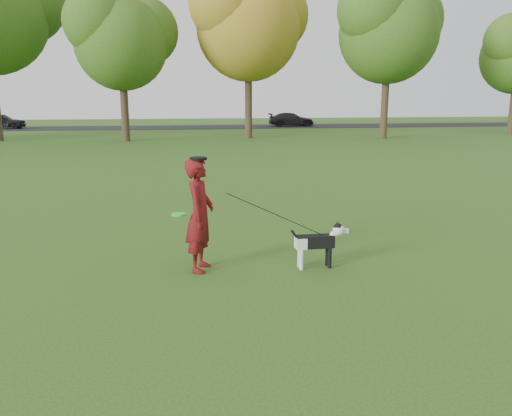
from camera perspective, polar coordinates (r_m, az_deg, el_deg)
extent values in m
plane|color=#285116|center=(7.78, -0.95, -7.63)|extent=(120.00, 120.00, 0.00)
cube|color=black|center=(47.31, -8.18, 9.13)|extent=(120.00, 7.00, 0.02)
imported|color=#530B0C|center=(7.80, -6.45, -0.81)|extent=(0.59, 0.75, 1.79)
cube|color=black|center=(8.02, 6.75, -3.82)|extent=(0.61, 0.19, 0.20)
cube|color=silver|center=(7.97, 5.13, -3.98)|extent=(0.17, 0.19, 0.18)
cylinder|color=silver|center=(7.98, 5.22, -5.88)|extent=(0.06, 0.06, 0.33)
cylinder|color=silver|center=(8.10, 4.98, -5.59)|extent=(0.06, 0.06, 0.33)
cylinder|color=black|center=(8.11, 8.42, -5.67)|extent=(0.06, 0.06, 0.33)
cylinder|color=black|center=(8.23, 8.14, -5.39)|extent=(0.06, 0.06, 0.33)
cylinder|color=silver|center=(8.09, 8.64, -3.37)|extent=(0.20, 0.12, 0.22)
sphere|color=silver|center=(8.09, 9.42, -2.50)|extent=(0.19, 0.19, 0.19)
sphere|color=black|center=(8.08, 9.35, -2.23)|extent=(0.14, 0.14, 0.14)
cube|color=silver|center=(8.13, 10.08, -2.58)|extent=(0.12, 0.07, 0.07)
sphere|color=black|center=(8.15, 10.53, -2.55)|extent=(0.04, 0.04, 0.04)
cone|color=black|center=(8.02, 9.48, -1.94)|extent=(0.07, 0.07, 0.08)
cone|color=black|center=(8.11, 9.25, -1.76)|extent=(0.07, 0.07, 0.08)
cylinder|color=black|center=(7.93, 4.72, -3.44)|extent=(0.21, 0.04, 0.28)
cylinder|color=black|center=(8.07, 8.22, -3.33)|extent=(0.13, 0.13, 0.02)
imported|color=black|center=(49.53, -27.12, 8.84)|extent=(4.01, 1.75, 1.34)
imported|color=#252026|center=(48.58, 4.04, 10.07)|extent=(4.43, 1.99, 1.26)
cylinder|color=#1DE731|center=(7.70, -8.83, -0.73)|extent=(0.23, 0.23, 0.02)
cylinder|color=black|center=(7.64, -6.61, 5.64)|extent=(0.26, 0.26, 0.04)
cylinder|color=#38281C|center=(32.86, -14.79, 11.08)|extent=(0.48, 0.48, 4.20)
sphere|color=#426B1E|center=(33.07, -15.23, 18.61)|extent=(5.60, 5.60, 5.60)
cylinder|color=#38281C|center=(34.10, -0.86, 12.22)|extent=(0.48, 0.48, 5.04)
sphere|color=#A58426|center=(34.48, -0.89, 20.91)|extent=(6.72, 6.72, 6.72)
cylinder|color=#38281C|center=(35.16, 14.50, 11.67)|extent=(0.48, 0.48, 4.83)
sphere|color=#426B1E|center=(35.48, 14.96, 19.75)|extent=(6.44, 6.44, 6.44)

